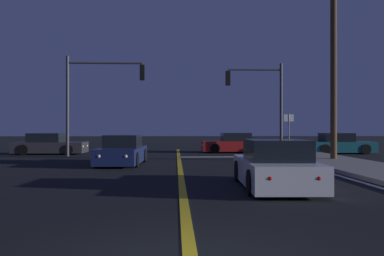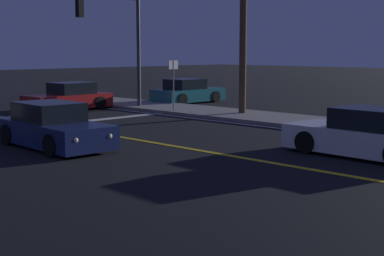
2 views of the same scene
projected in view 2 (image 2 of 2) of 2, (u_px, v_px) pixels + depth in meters
name	position (u px, v px, depth m)	size (l,w,h in m)	color
sidewalk_right	(338.00, 125.00, 21.24)	(3.20, 35.63, 0.15)	gray
lane_line_center	(207.00, 152.00, 16.06)	(0.20, 33.65, 0.01)	gold
lane_line_edge_right	(312.00, 132.00, 19.94)	(0.16, 33.65, 0.01)	silver
stop_bar	(108.00, 119.00, 23.91)	(5.73, 0.50, 0.01)	silver
car_side_waiting_teal	(188.00, 92.00, 31.22)	(4.25, 2.00, 1.34)	#195960
car_distant_tail_navy	(53.00, 128.00, 16.83)	(2.01, 4.44, 1.34)	navy
car_far_approaching_white	(367.00, 135.00, 15.31)	(2.01, 4.41, 1.34)	silver
car_mid_block_red	(69.00, 98.00, 27.46)	(4.21, 2.00, 1.34)	maroon
traffic_signal_near_right	(118.00, 31.00, 26.68)	(3.63, 0.28, 5.77)	#38383D
street_sign_corner	(173.00, 77.00, 25.72)	(0.56, 0.06, 2.49)	slate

